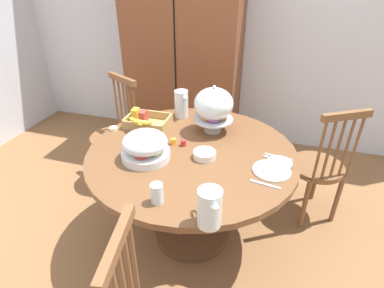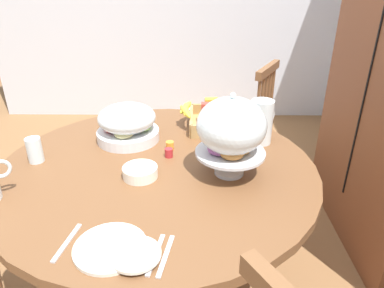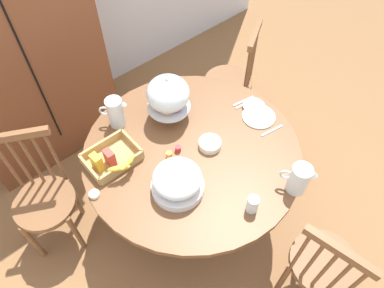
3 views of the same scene
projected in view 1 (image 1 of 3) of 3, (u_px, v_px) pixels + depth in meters
The scene contains 21 objects.
ground_plane at pixel (180, 248), 2.24m from camera, with size 10.00×10.00×0.00m, color brown.
wall_back at pixel (235, 19), 3.10m from camera, with size 4.80×0.06×2.60m, color silver.
wooden_armoire at pixel (185, 56), 3.09m from camera, with size 1.18×0.60×1.96m.
dining_table at pixel (192, 174), 2.09m from camera, with size 1.35×1.35×0.74m.
windsor_chair_near_window at pixel (116, 137), 2.74m from camera, with size 0.45×0.45×0.97m.
windsor_chair_facing_door at pixel (318, 168), 2.32m from camera, with size 0.46×0.45×0.97m.
pastry_stand_with_dome at pixel (214, 106), 2.13m from camera, with size 0.28×0.28×0.34m.
fruit_platter_covered at pixel (145, 146), 1.87m from camera, with size 0.30×0.30×0.18m.
orange_juice_pitcher at pixel (209, 209), 1.39m from camera, with size 0.12×0.18×0.19m.
milk_pitcher at pixel (181, 105), 2.39m from camera, with size 0.15×0.15×0.21m.
cereal_basket at pixel (145, 121), 2.27m from camera, with size 0.32×0.30×0.12m.
china_plate_large at pixel (272, 171), 1.79m from camera, with size 0.22×0.22×0.01m, color white.
china_plate_small at pixel (279, 163), 1.84m from camera, with size 0.15×0.15×0.01m, color white.
cereal_bowl at pixel (205, 155), 1.91m from camera, with size 0.14×0.14×0.04m, color white.
drinking_glass at pixel (157, 193), 1.54m from camera, with size 0.06×0.06×0.11m, color silver.
butter_dish at pixel (113, 129), 2.23m from camera, with size 0.06×0.06×0.02m, color beige.
jam_jar_strawberry at pixel (183, 143), 2.04m from camera, with size 0.04×0.04×0.04m, color #B7282D.
jam_jar_apricot at pixel (173, 141), 2.06m from camera, with size 0.04×0.04×0.04m, color orange.
table_knife at pixel (277, 159), 1.90m from camera, with size 0.17×0.01×0.01m, color silver.
dinner_fork at pixel (278, 157), 1.92m from camera, with size 0.17×0.01×0.01m, color silver.
soup_spoon at pixel (265, 184), 1.68m from camera, with size 0.17×0.01×0.01m, color silver.
Camera 1 is at (0.53, -1.46, 1.79)m, focal length 28.93 mm.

